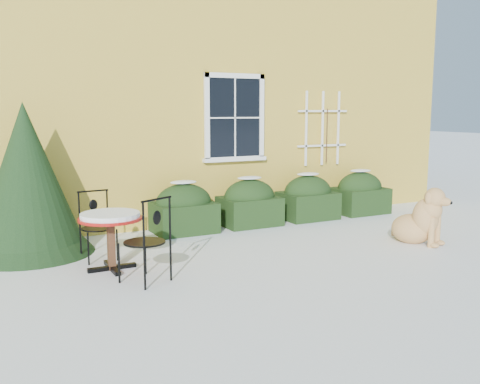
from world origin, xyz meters
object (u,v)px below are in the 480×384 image
bistro_table (110,222)px  dog (421,220)px  patio_chair_near (147,240)px  evergreen_shrub (28,194)px  patio_chair_far (97,225)px

bistro_table → dog: 4.82m
bistro_table → patio_chair_near: bearing=-70.1°
evergreen_shrub → patio_chair_far: bearing=-42.3°
bistro_table → patio_chair_far: (-0.04, 0.63, -0.16)m
bistro_table → patio_chair_far: patio_chair_far is taller
patio_chair_near → patio_chair_far: bearing=-104.3°
evergreen_shrub → patio_chair_far: (0.83, -0.75, -0.41)m
patio_chair_far → dog: (4.77, -1.48, -0.11)m
bistro_table → dog: (4.74, -0.85, -0.26)m
evergreen_shrub → dog: 6.05m
bistro_table → patio_chair_near: (0.27, -0.73, -0.11)m
patio_chair_near → patio_chair_far: patio_chair_near is taller
bistro_table → dog: size_ratio=0.79×
evergreen_shrub → dog: size_ratio=2.12×
patio_chair_far → dog: 5.00m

